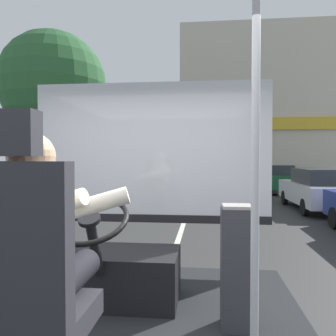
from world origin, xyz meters
The scene contains 12 objects.
ground centered at (0.00, 8.80, -0.02)m, with size 18.00×44.00×0.06m.
driver_seat centered at (-0.19, -0.59, 1.19)m, with size 0.48×0.48×1.33m.
bus_driver centered at (-0.19, -0.47, 1.37)m, with size 0.76×0.60×0.79m.
steering_console centered at (-0.19, 0.69, 0.84)m, with size 1.10×1.02×0.88m.
handrail_pole centered at (0.83, -0.14, 1.63)m, with size 0.04×0.04×2.03m.
fare_box centered at (0.78, 0.36, 1.03)m, with size 0.21×0.21×0.83m.
windshield_panel centered at (0.00, 1.62, 1.66)m, with size 2.50×0.08×1.48m.
street_tree centered at (-3.99, 7.95, 3.96)m, with size 3.17×3.17×5.57m.
shop_building centered at (4.17, 18.21, 4.28)m, with size 9.74×5.98×8.56m.
parked_car_white centered at (4.53, 10.11, 0.73)m, with size 1.98×4.26×1.42m.
parked_car_green centered at (4.10, 16.46, 0.74)m, with size 1.97×4.27×1.43m.
parked_car_charcoal centered at (4.29, 21.77, 0.64)m, with size 1.92×4.49×1.24m.
Camera 1 is at (0.57, -1.97, 1.76)m, focal length 36.63 mm.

